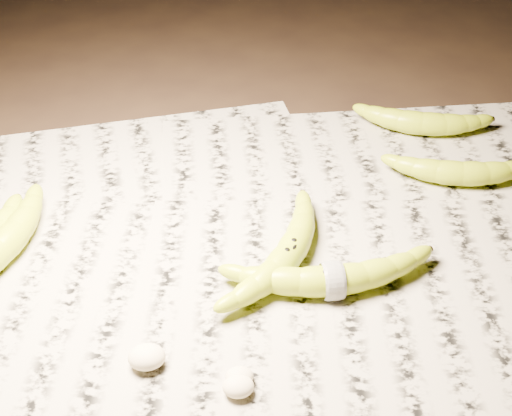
{
  "coord_description": "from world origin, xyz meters",
  "views": [
    {
      "loc": [
        -0.04,
        -0.64,
        0.56
      ],
      "look_at": [
        0.01,
        -0.01,
        0.05
      ],
      "focal_mm": 50.0,
      "sensor_mm": 36.0,
      "label": 1
    }
  ],
  "objects": [
    {
      "name": "banana_center",
      "position": [
        0.04,
        -0.06,
        0.03
      ],
      "size": [
        0.15,
        0.19,
        0.03
      ],
      "primitive_type": null,
      "rotation": [
        0.0,
        0.0,
        1.01
      ],
      "color": "#A5BD17",
      "rests_on": "newspaper_patch"
    },
    {
      "name": "banana_taped",
      "position": [
        0.08,
        -0.11,
        0.03
      ],
      "size": [
        0.21,
        0.06,
        0.03
      ],
      "primitive_type": null,
      "rotation": [
        0.0,
        0.0,
        0.05
      ],
      "color": "#A5BD17",
      "rests_on": "newspaper_patch"
    },
    {
      "name": "flesh_chunk_a",
      "position": [
        -0.11,
        -0.19,
        0.02
      ],
      "size": [
        0.04,
        0.03,
        0.02
      ],
      "primitive_type": "ellipsoid",
      "color": "beige",
      "rests_on": "newspaper_patch"
    },
    {
      "name": "flesh_chunk_c",
      "position": [
        -0.02,
        -0.22,
        0.02
      ],
      "size": [
        0.03,
        0.02,
        0.02
      ],
      "primitive_type": "ellipsoid",
      "color": "beige",
      "rests_on": "newspaper_patch"
    },
    {
      "name": "newspaper_patch",
      "position": [
        -0.01,
        -0.04,
        0.0
      ],
      "size": [
        0.9,
        0.7,
        0.01
      ],
      "primitive_type": "cube",
      "color": "#A29B8A",
      "rests_on": "ground"
    },
    {
      "name": "banana_upper_a",
      "position": [
        0.28,
        0.07,
        0.02
      ],
      "size": [
        0.18,
        0.08,
        0.03
      ],
      "primitive_type": null,
      "rotation": [
        0.0,
        0.0,
        -0.16
      ],
      "color": "#A5BD17",
      "rests_on": "newspaper_patch"
    },
    {
      "name": "ground",
      "position": [
        0.0,
        0.0,
        0.0
      ],
      "size": [
        3.0,
        3.0,
        0.0
      ],
      "primitive_type": "plane",
      "color": "black",
      "rests_on": "ground"
    },
    {
      "name": "measuring_tape",
      "position": [
        0.08,
        -0.11,
        0.03
      ],
      "size": [
        0.01,
        0.04,
        0.04
      ],
      "primitive_type": "torus",
      "rotation": [
        0.0,
        1.57,
        0.05
      ],
      "color": "white",
      "rests_on": "newspaper_patch"
    },
    {
      "name": "flesh_chunk_b",
      "position": [
        -0.03,
        -0.23,
        0.02
      ],
      "size": [
        0.03,
        0.03,
        0.02
      ],
      "primitive_type": "ellipsoid",
      "color": "beige",
      "rests_on": "newspaper_patch"
    },
    {
      "name": "banana_upper_b",
      "position": [
        0.26,
        0.2,
        0.02
      ],
      "size": [
        0.17,
        0.1,
        0.03
      ],
      "primitive_type": null,
      "rotation": [
        0.0,
        0.0,
        -0.26
      ],
      "color": "#A5BD17",
      "rests_on": "newspaper_patch"
    }
  ]
}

